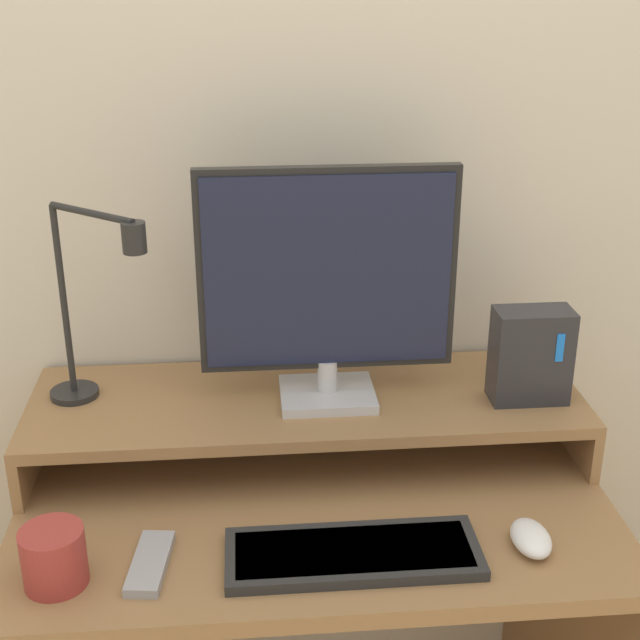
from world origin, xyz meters
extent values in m
cube|color=beige|center=(0.00, 0.66, 1.25)|extent=(6.00, 0.05, 2.50)
cube|color=olive|center=(0.00, 0.31, 0.74)|extent=(1.01, 0.62, 0.03)
cube|color=olive|center=(-0.50, 0.46, 0.80)|extent=(0.02, 0.33, 0.09)
cube|color=olive|center=(0.50, 0.46, 0.80)|extent=(0.02, 0.33, 0.09)
cube|color=olive|center=(0.00, 0.46, 0.86)|extent=(1.01, 0.33, 0.02)
cube|color=#BCBCC1|center=(0.04, 0.44, 0.88)|extent=(0.17, 0.14, 0.02)
cylinder|color=#BCBCC1|center=(0.04, 0.44, 0.92)|extent=(0.04, 0.04, 0.06)
cube|color=black|center=(0.04, 0.45, 1.12)|extent=(0.45, 0.02, 0.36)
cube|color=#191E38|center=(0.04, 0.44, 1.12)|extent=(0.43, 0.01, 0.34)
cylinder|color=black|center=(-0.42, 0.49, 0.88)|extent=(0.09, 0.09, 0.01)
cylinder|color=black|center=(-0.42, 0.49, 1.06)|extent=(0.01, 0.01, 0.35)
cylinder|color=black|center=(-0.35, 0.44, 1.23)|extent=(0.15, 0.13, 0.01)
cylinder|color=black|center=(-0.28, 0.38, 1.21)|extent=(0.04, 0.04, 0.05)
cube|color=#28282D|center=(0.40, 0.41, 0.96)|extent=(0.14, 0.07, 0.17)
cube|color=#1972F2|center=(0.44, 0.37, 0.99)|extent=(0.01, 0.00, 0.05)
cube|color=#282828|center=(0.05, 0.13, 0.77)|extent=(0.39, 0.15, 0.02)
cube|color=black|center=(0.05, 0.13, 0.77)|extent=(0.36, 0.12, 0.01)
ellipsoid|color=white|center=(0.33, 0.13, 0.78)|extent=(0.06, 0.10, 0.04)
cube|color=#99999E|center=(-0.26, 0.13, 0.77)|extent=(0.07, 0.15, 0.02)
cylinder|color=#9E332D|center=(-0.40, 0.11, 0.80)|extent=(0.10, 0.10, 0.09)
camera|label=1|loc=(-0.10, -0.99, 1.63)|focal=50.00mm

